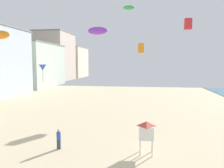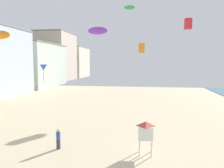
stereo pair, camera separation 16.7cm
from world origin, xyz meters
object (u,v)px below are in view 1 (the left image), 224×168
(kite_purple_parafoil, at_px, (98,31))
(kite_orange_box, at_px, (141,48))
(kite_green_parafoil_2, at_px, (129,8))
(kite_flyer, at_px, (59,138))
(kite_red_box, at_px, (188,24))
(lifeguard_stand, at_px, (146,131))
(kite_blue_delta, at_px, (43,68))

(kite_purple_parafoil, bearing_deg, kite_orange_box, 66.57)
(kite_orange_box, relative_size, kite_green_parafoil_2, 0.76)
(kite_flyer, height_order, kite_red_box, kite_red_box)
(lifeguard_stand, xyz_separation_m, kite_purple_parafoil, (-5.21, 6.97, 8.58))
(kite_blue_delta, relative_size, kite_red_box, 3.10)
(kite_flyer, height_order, lifeguard_stand, lifeguard_stand)
(kite_green_parafoil_2, bearing_deg, kite_orange_box, -62.80)
(lifeguard_stand, relative_size, kite_red_box, 2.59)
(lifeguard_stand, bearing_deg, kite_blue_delta, 141.75)
(kite_flyer, distance_m, kite_orange_box, 20.29)
(lifeguard_stand, relative_size, kite_blue_delta, 0.84)
(kite_blue_delta, bearing_deg, kite_red_box, -35.94)
(kite_red_box, height_order, kite_green_parafoil_2, kite_green_parafoil_2)
(kite_red_box, bearing_deg, kite_green_parafoil_2, 111.52)
(lifeguard_stand, bearing_deg, kite_flyer, -169.14)
(kite_purple_parafoil, relative_size, kite_green_parafoil_2, 1.15)
(kite_red_box, relative_size, kite_orange_box, 0.70)
(kite_flyer, relative_size, kite_purple_parafoil, 0.77)
(kite_flyer, xyz_separation_m, kite_green_parafoil_2, (4.11, 21.70, 15.35))
(kite_blue_delta, xyz_separation_m, kite_orange_box, (17.44, -3.33, 3.07))
(kite_flyer, distance_m, kite_red_box, 15.23)
(lifeguard_stand, xyz_separation_m, kite_red_box, (3.72, 4.85, 8.71))
(kite_flyer, bearing_deg, kite_orange_box, 111.22)
(kite_flyer, distance_m, kite_blue_delta, 24.11)
(kite_green_parafoil_2, bearing_deg, kite_purple_parafoil, -98.91)
(lifeguard_stand, relative_size, kite_purple_parafoil, 1.20)
(kite_blue_delta, xyz_separation_m, kite_green_parafoil_2, (15.23, 0.96, 10.13))
(kite_flyer, xyz_separation_m, kite_orange_box, (6.32, 17.41, 8.29))
(kite_orange_box, height_order, kite_green_parafoil_2, kite_green_parafoil_2)
(kite_orange_box, relative_size, kite_purple_parafoil, 0.66)
(kite_purple_parafoil, xyz_separation_m, kite_green_parafoil_2, (2.30, 14.69, 5.85))
(kite_red_box, xyz_separation_m, kite_orange_box, (-4.42, 12.51, -1.34))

